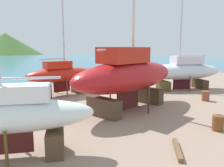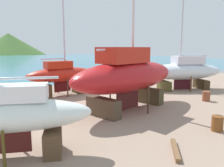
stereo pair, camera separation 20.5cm
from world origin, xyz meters
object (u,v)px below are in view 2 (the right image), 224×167
Objects in this scene: sailboat_small_center at (62,75)px; sailboat_large_starboard at (128,75)px; barrel_tipped_right at (206,96)px; barrel_tar_black at (217,123)px; sailboat_far_slipway at (10,116)px; sailboat_mid_port at (184,71)px; barrel_by_slipway at (196,77)px.

sailboat_large_starboard is at bearing -77.19° from sailboat_small_center.
barrel_tar_black is at bearing -140.75° from barrel_tipped_right.
sailboat_large_starboard is (8.25, 3.32, 0.76)m from sailboat_far_slipway.
sailboat_small_center is (-12.02, 4.17, -0.09)m from sailboat_mid_port.
sailboat_large_starboard is (2.28, -7.29, 0.59)m from sailboat_small_center.
sailboat_far_slipway reaches higher than barrel_by_slipway.
sailboat_large_starboard is at bearing -158.13° from barrel_by_slipway.
barrel_by_slipway is at bearing -136.40° from sailboat_far_slipway.
sailboat_large_starboard reaches higher than sailboat_far_slipway.
barrel_by_slipway is (14.90, 12.67, 0.06)m from barrel_tar_black.
barrel_by_slipway reaches higher than barrel_tar_black.
barrel_tipped_right is 0.87× the size of barrel_by_slipway.
sailboat_small_center is 12.94m from barrel_tipped_right.
sailboat_mid_port is 10.24m from sailboat_large_starboard.
barrel_tar_black is (9.74, -2.77, -1.32)m from sailboat_far_slipway.
barrel_tipped_right is at bearing -47.92° from sailboat_small_center.
sailboat_large_starboard is at bearing 103.81° from barrel_tar_black.
sailboat_mid_port reaches higher than barrel_tipped_right.
sailboat_small_center reaches higher than barrel_tipped_right.
barrel_tar_black is (3.78, -13.38, -1.49)m from sailboat_small_center.
sailboat_far_slipway is (-17.98, -6.44, -0.26)m from sailboat_mid_port.
sailboat_small_center is 14.39× the size of barrel_tar_black.
sailboat_small_center is at bearing 105.77° from barrel_tar_black.
sailboat_far_slipway is at bearing 164.15° from barrel_tar_black.
barrel_tipped_right is 12.36m from barrel_by_slipway.
barrel_by_slipway is at bearing 7.41° from sailboat_large_starboard.
sailboat_mid_port is 1.20× the size of sailboat_small_center.
sailboat_mid_port is 7.66m from barrel_by_slipway.
barrel_tipped_right is 7.19m from barrel_tar_black.
sailboat_mid_port reaches higher than sailboat_far_slipway.
sailboat_large_starboard is 21.34× the size of barrel_tipped_right.
barrel_by_slipway is (16.39, 6.58, -2.02)m from sailboat_large_starboard.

